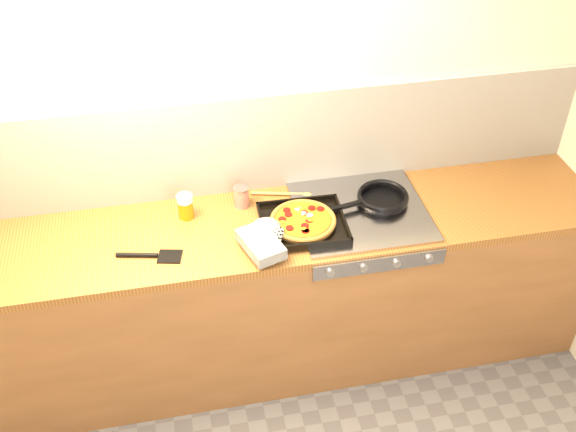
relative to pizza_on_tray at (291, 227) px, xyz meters
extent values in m
plane|color=beige|center=(-0.10, 0.39, 0.31)|extent=(3.20, 0.00, 3.20)
cube|color=white|center=(-0.10, 0.37, 0.21)|extent=(3.20, 0.02, 0.50)
cube|color=#8F5B37|center=(-0.10, 0.09, -0.51)|extent=(3.20, 0.60, 0.86)
cube|color=#98592F|center=(-0.10, 0.09, -0.06)|extent=(3.20, 0.60, 0.04)
cube|color=#9D9DA2|center=(0.35, -0.21, -0.09)|extent=(0.60, 0.03, 0.08)
cylinder|color=#A5A5AA|center=(0.12, -0.23, -0.09)|extent=(0.04, 0.02, 0.04)
cylinder|color=#A5A5AA|center=(0.27, -0.23, -0.09)|extent=(0.04, 0.02, 0.04)
cylinder|color=#A5A5AA|center=(0.42, -0.23, -0.09)|extent=(0.04, 0.02, 0.04)
cylinder|color=#A5A5AA|center=(0.57, -0.23, -0.09)|extent=(0.04, 0.02, 0.04)
cube|color=#9D9DA2|center=(0.35, 0.09, -0.04)|extent=(0.60, 0.56, 0.02)
cube|color=black|center=(0.06, 0.03, -0.02)|extent=(0.39, 0.35, 0.01)
cube|color=black|center=(0.07, 0.19, -0.01)|extent=(0.38, 0.02, 0.02)
cube|color=black|center=(0.06, -0.13, -0.01)|extent=(0.38, 0.02, 0.02)
cube|color=black|center=(0.25, 0.02, -0.01)|extent=(0.02, 0.34, 0.02)
cube|color=black|center=(-0.12, 0.03, -0.01)|extent=(0.02, 0.34, 0.02)
cylinder|color=#AE7632|center=(0.06, 0.03, -0.01)|extent=(0.30, 0.30, 0.02)
torus|color=#AE7632|center=(0.06, 0.03, 0.00)|extent=(0.31, 0.31, 0.02)
cylinder|color=orange|center=(0.06, 0.03, 0.01)|extent=(0.26, 0.26, 0.01)
cylinder|color=maroon|center=(0.09, 0.01, 0.01)|extent=(0.04, 0.04, 0.00)
cylinder|color=maroon|center=(0.00, 0.11, 0.01)|extent=(0.04, 0.04, 0.00)
cylinder|color=maroon|center=(0.05, -0.06, 0.01)|extent=(0.04, 0.04, 0.00)
cylinder|color=maroon|center=(-0.03, 0.04, 0.01)|extent=(0.04, 0.04, 0.00)
cylinder|color=maroon|center=(0.12, 0.10, 0.01)|extent=(0.04, 0.04, 0.00)
cylinder|color=maroon|center=(0.07, 0.07, 0.01)|extent=(0.04, 0.04, 0.00)
cylinder|color=maroon|center=(-0.01, -0.02, 0.01)|extent=(0.04, 0.04, 0.00)
cylinder|color=maroon|center=(0.15, 0.08, 0.01)|extent=(0.04, 0.04, 0.00)
cylinder|color=maroon|center=(0.05, -0.05, 0.01)|extent=(0.04, 0.04, 0.00)
cylinder|color=maroon|center=(0.06, -0.02, 0.01)|extent=(0.04, 0.04, 0.00)
cylinder|color=maroon|center=(0.00, 0.07, 0.01)|extent=(0.04, 0.04, 0.00)
ellipsoid|color=orange|center=(-0.01, 0.02, 0.01)|extent=(0.03, 0.02, 0.01)
ellipsoid|color=orange|center=(-0.04, 0.02, 0.01)|extent=(0.03, 0.02, 0.01)
ellipsoid|color=orange|center=(0.05, 0.08, 0.01)|extent=(0.03, 0.02, 0.01)
ellipsoid|color=orange|center=(0.05, 0.11, 0.01)|extent=(0.03, 0.02, 0.01)
ellipsoid|color=orange|center=(0.05, -0.04, 0.01)|extent=(0.03, 0.02, 0.01)
ellipsoid|color=orange|center=(0.09, 0.01, 0.01)|extent=(0.03, 0.02, 0.01)
ellipsoid|color=orange|center=(0.08, 0.03, 0.01)|extent=(0.03, 0.02, 0.01)
ellipsoid|color=orange|center=(-0.01, 0.01, 0.01)|extent=(0.03, 0.02, 0.01)
ellipsoid|color=orange|center=(0.07, 0.10, 0.01)|extent=(0.03, 0.02, 0.01)
ellipsoid|color=silver|center=(0.05, 0.11, 0.01)|extent=(0.03, 0.03, 0.01)
ellipsoid|color=silver|center=(0.07, 0.07, 0.01)|extent=(0.03, 0.03, 0.01)
ellipsoid|color=silver|center=(0.10, 0.05, 0.01)|extent=(0.03, 0.03, 0.01)
cube|color=black|center=(-0.15, -0.10, 0.01)|extent=(0.20, 0.26, 0.05)
ellipsoid|color=black|center=(-0.11, 0.00, 0.01)|extent=(0.14, 0.14, 0.05)
cylinder|color=black|center=(-0.08, -0.08, 0.01)|extent=(0.09, 0.11, 0.05)
cylinder|color=black|center=(0.47, 0.13, -0.02)|extent=(0.26, 0.26, 0.01)
torus|color=black|center=(0.47, 0.13, 0.00)|extent=(0.29, 0.29, 0.03)
cube|color=black|center=(0.28, 0.09, 0.00)|extent=(0.18, 0.05, 0.02)
cylinder|color=maroon|center=(-0.19, 0.25, 0.01)|extent=(0.07, 0.07, 0.09)
cylinder|color=#B2B2B7|center=(-0.19, 0.25, 0.06)|extent=(0.07, 0.07, 0.01)
cylinder|color=#B2B2B7|center=(-0.19, 0.25, -0.04)|extent=(0.07, 0.07, 0.01)
cylinder|color=#CB710B|center=(-0.45, 0.21, 0.00)|extent=(0.09, 0.09, 0.09)
cylinder|color=silver|center=(-0.45, 0.21, 0.06)|extent=(0.09, 0.09, 0.03)
cylinder|color=olive|center=(0.00, 0.29, -0.03)|extent=(0.26, 0.08, 0.02)
ellipsoid|color=olive|center=(0.13, 0.26, -0.03)|extent=(0.07, 0.06, 0.02)
cube|color=black|center=(-0.54, -0.05, -0.04)|extent=(0.12, 0.10, 0.01)
cylinder|color=black|center=(-0.68, -0.02, -0.03)|extent=(0.18, 0.06, 0.02)
camera|label=1|loc=(-0.47, -2.26, 1.90)|focal=42.00mm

